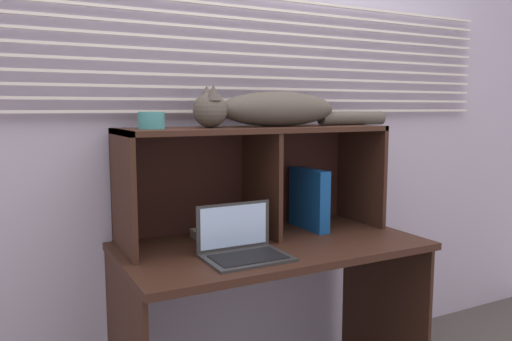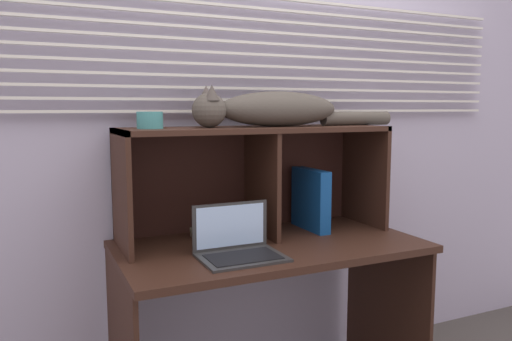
# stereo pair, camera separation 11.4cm
# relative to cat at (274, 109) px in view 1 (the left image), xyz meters

# --- Properties ---
(back_panel_with_blinds) EXTENTS (4.40, 0.08, 2.50)m
(back_panel_with_blinds) POSITION_rel_cat_xyz_m (-0.09, 0.23, -0.04)
(back_panel_with_blinds) COLOR #B2ABC3
(back_panel_with_blinds) RESTS_ON ground
(desk) EXTENTS (1.26, 0.67, 0.74)m
(desk) POSITION_rel_cat_xyz_m (-0.09, -0.14, -0.71)
(desk) COLOR #361E15
(desk) RESTS_ON ground
(hutch_shelf_unit) EXTENTS (1.18, 0.36, 0.48)m
(hutch_shelf_unit) POSITION_rel_cat_xyz_m (-0.09, 0.03, -0.23)
(hutch_shelf_unit) COLOR #361E15
(hutch_shelf_unit) RESTS_ON desk
(cat) EXTENTS (0.99, 0.19, 0.18)m
(cat) POSITION_rel_cat_xyz_m (0.00, 0.00, 0.00)
(cat) COLOR #4F4940
(cat) RESTS_ON hutch_shelf_unit
(laptop) EXTENTS (0.31, 0.24, 0.19)m
(laptop) POSITION_rel_cat_xyz_m (-0.28, -0.26, -0.52)
(laptop) COLOR #2F2F2F
(laptop) RESTS_ON desk
(binder_upright) EXTENTS (0.06, 0.26, 0.28)m
(binder_upright) POSITION_rel_cat_xyz_m (0.19, -0.00, -0.42)
(binder_upright) COLOR navy
(binder_upright) RESTS_ON desk
(book_stack) EXTENTS (0.19, 0.21, 0.04)m
(book_stack) POSITION_rel_cat_xyz_m (-0.27, 0.00, -0.54)
(book_stack) COLOR gray
(book_stack) RESTS_ON desk
(small_basket) EXTENTS (0.10, 0.10, 0.07)m
(small_basket) POSITION_rel_cat_xyz_m (-0.55, -0.00, -0.04)
(small_basket) COLOR teal
(small_basket) RESTS_ON hutch_shelf_unit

